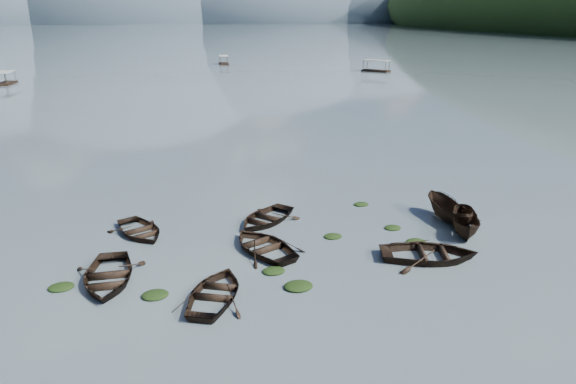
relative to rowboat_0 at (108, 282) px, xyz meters
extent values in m
plane|color=slate|center=(9.86, -6.95, 0.00)|extent=(2400.00, 2400.00, 0.00)
ellipsoid|color=#475666|center=(-50.14, 893.05, 0.00)|extent=(520.00, 520.00, 340.00)
ellipsoid|color=#475666|center=(149.86, 893.05, 0.00)|extent=(520.00, 520.00, 260.00)
ellipsoid|color=#475666|center=(329.86, 893.05, 0.00)|extent=(520.00, 520.00, 220.00)
imported|color=black|center=(0.00, 0.00, 0.00)|extent=(3.46, 4.80, 0.99)
imported|color=black|center=(4.84, -2.61, 0.00)|extent=(4.57, 5.23, 0.90)
imported|color=black|center=(7.79, 1.70, 0.00)|extent=(4.89, 5.55, 0.95)
imported|color=black|center=(15.86, -1.23, 0.00)|extent=(5.76, 4.76, 1.03)
imported|color=black|center=(19.44, 1.32, 0.00)|extent=(2.99, 4.14, 1.50)
imported|color=black|center=(1.24, 5.38, 0.00)|extent=(4.46, 5.04, 0.86)
imported|color=black|center=(8.59, 5.62, 0.00)|extent=(5.42, 5.40, 0.92)
imported|color=black|center=(19.39, 3.21, 0.00)|extent=(1.73, 4.16, 1.58)
ellipsoid|color=black|center=(2.19, -1.87, 0.00)|extent=(1.20, 0.98, 0.26)
ellipsoid|color=black|center=(7.80, -0.83, 0.00)|extent=(1.12, 0.89, 0.25)
ellipsoid|color=black|center=(8.62, -2.56, 0.00)|extent=(1.36, 1.09, 0.29)
ellipsoid|color=black|center=(15.70, 2.90, 0.00)|extent=(0.99, 0.83, 0.22)
ellipsoid|color=black|center=(16.12, 0.77, 0.00)|extent=(1.12, 0.88, 0.23)
ellipsoid|color=black|center=(-2.04, -0.17, 0.00)|extent=(1.17, 0.94, 0.25)
ellipsoid|color=black|center=(11.89, 2.51, 0.00)|extent=(1.05, 0.87, 0.22)
ellipsoid|color=black|center=(15.28, 7.03, 0.00)|extent=(1.00, 0.80, 0.22)
camera|label=1|loc=(3.50, -22.80, 11.93)|focal=32.00mm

